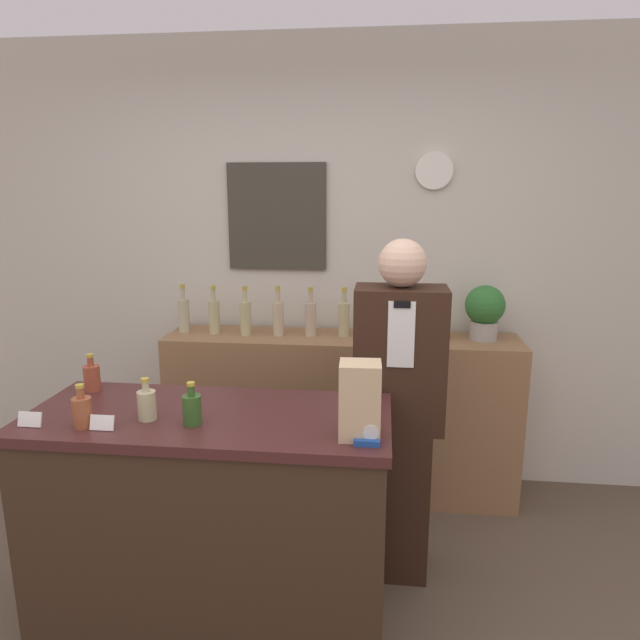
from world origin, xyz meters
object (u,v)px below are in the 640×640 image
Objects in this scene: shopkeeper at (398,415)px; potted_plant at (485,310)px; tape_dispenser at (368,438)px; paper_bag at (360,400)px.

shopkeeper reaches higher than potted_plant.
tape_dispenser is at bearing -100.23° from shopkeeper.
paper_bag is at bearing -115.38° from potted_plant.
shopkeeper is at bearing 79.77° from tape_dispenser.
potted_plant is at bearing 64.62° from paper_bag.
tape_dispenser is (0.03, -0.05, -0.11)m from paper_bag.
tape_dispenser is (-0.12, -0.66, 0.18)m from shopkeeper.
potted_plant is 1.51m from paper_bag.
shopkeeper is 5.13× the size of potted_plant.
shopkeeper is 0.69m from paper_bag.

